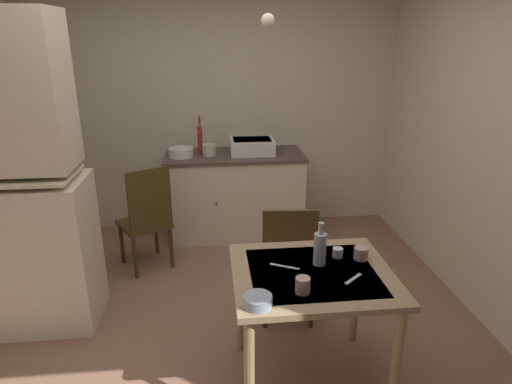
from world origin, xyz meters
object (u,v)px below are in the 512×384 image
(chair_far_side, at_px, (288,262))
(glass_bottle, at_px, (320,248))
(hutch_cabinet, at_px, (14,191))
(chair_by_counter, at_px, (147,218))
(hand_pump, at_px, (200,137))
(mug_tall, at_px, (361,253))
(dining_table, at_px, (312,289))
(mixing_bowl_counter, at_px, (181,152))
(sink_basin, at_px, (252,146))
(serving_bowl_wide, at_px, (258,301))

(chair_far_side, relative_size, glass_bottle, 3.53)
(hutch_cabinet, height_order, glass_bottle, hutch_cabinet)
(hutch_cabinet, bearing_deg, chair_by_counter, 42.95)
(hand_pump, relative_size, mug_tall, 4.56)
(dining_table, bearing_deg, hand_pump, 106.27)
(hutch_cabinet, bearing_deg, dining_table, -23.33)
(chair_far_side, bearing_deg, mixing_bowl_counter, 118.19)
(sink_basin, distance_m, mug_tall, 2.14)
(glass_bottle, bearing_deg, sink_basin, 95.18)
(mixing_bowl_counter, relative_size, chair_far_side, 0.26)
(hutch_cabinet, bearing_deg, serving_bowl_wide, -35.92)
(chair_far_side, xyz_separation_m, chair_by_counter, (-1.11, 0.89, 0.01))
(hand_pump, bearing_deg, glass_bottle, -71.76)
(chair_far_side, relative_size, chair_by_counter, 0.95)
(hutch_cabinet, xyz_separation_m, chair_by_counter, (0.75, 0.70, -0.53))
(mug_tall, relative_size, glass_bottle, 0.32)
(hutch_cabinet, bearing_deg, glass_bottle, -20.59)
(hutch_cabinet, xyz_separation_m, mug_tall, (2.21, -0.69, -0.23))
(hutch_cabinet, distance_m, mixing_bowl_counter, 1.70)
(mug_tall, bearing_deg, sink_basin, 102.32)
(hand_pump, relative_size, chair_far_side, 0.42)
(hutch_cabinet, xyz_separation_m, mixing_bowl_counter, (1.04, 1.34, -0.10))
(mixing_bowl_counter, bearing_deg, mug_tall, -60.15)
(chair_by_counter, bearing_deg, serving_bowl_wide, -66.56)
(hutch_cabinet, relative_size, mug_tall, 25.64)
(sink_basin, height_order, chair_by_counter, sink_basin)
(mug_tall, bearing_deg, chair_by_counter, 136.19)
(mixing_bowl_counter, distance_m, serving_bowl_wide, 2.51)
(chair_far_side, xyz_separation_m, glass_bottle, (0.08, -0.54, 0.38))
(sink_basin, xyz_separation_m, chair_by_counter, (-1.00, -0.69, -0.46))
(hutch_cabinet, relative_size, glass_bottle, 8.32)
(mixing_bowl_counter, height_order, glass_bottle, glass_bottle)
(serving_bowl_wide, bearing_deg, dining_table, 41.19)
(dining_table, height_order, glass_bottle, glass_bottle)
(mixing_bowl_counter, distance_m, dining_table, 2.33)
(sink_basin, relative_size, serving_bowl_wide, 3.01)
(sink_basin, height_order, glass_bottle, sink_basin)
(hutch_cabinet, height_order, dining_table, hutch_cabinet)
(chair_far_side, distance_m, chair_by_counter, 1.42)
(mixing_bowl_counter, distance_m, glass_bottle, 2.26)
(mixing_bowl_counter, distance_m, chair_by_counter, 0.82)
(dining_table, xyz_separation_m, serving_bowl_wide, (-0.35, -0.30, 0.14))
(sink_basin, relative_size, glass_bottle, 1.67)
(dining_table, xyz_separation_m, mug_tall, (0.32, 0.12, 0.15))
(chair_by_counter, relative_size, serving_bowl_wide, 6.66)
(chair_far_side, bearing_deg, glass_bottle, -81.13)
(hutch_cabinet, bearing_deg, hand_pump, 49.38)
(hand_pump, relative_size, serving_bowl_wide, 2.67)
(hand_pump, xyz_separation_m, mixing_bowl_counter, (-0.19, -0.10, -0.12))
(hutch_cabinet, bearing_deg, mixing_bowl_counter, 52.18)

